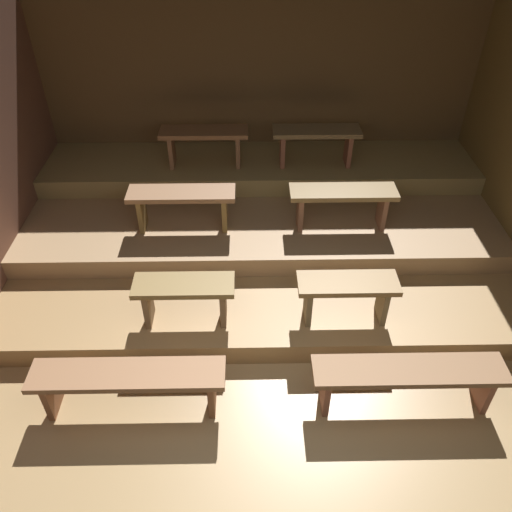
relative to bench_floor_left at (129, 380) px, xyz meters
name	(u,v)px	position (x,y,z in m)	size (l,w,h in m)	color
ground	(263,292)	(1.12, 1.44, -0.40)	(6.06, 5.09, 0.08)	#A58355
wall_back	(259,96)	(1.12, 3.61, 0.90)	(6.06, 0.06, 2.53)	brown
platform_lower	(262,249)	(1.12, 2.01, -0.25)	(5.26, 3.14, 0.22)	#A27C4C
platform_middle	(261,209)	(1.12, 2.49, -0.03)	(5.26, 2.19, 0.22)	#A68158
platform_upper	(260,168)	(1.12, 3.08, 0.19)	(5.26, 1.00, 0.22)	#A08A52
bench_floor_left	(129,380)	(0.00, 0.00, 0.00)	(1.55, 0.32, 0.45)	#936542
bench_floor_right	(408,376)	(2.25, 0.00, 0.00)	(1.55, 0.32, 0.45)	#89603E
bench_lower_left	(184,293)	(0.39, 0.80, 0.19)	(0.90, 0.32, 0.45)	olive
bench_lower_right	(347,291)	(1.86, 0.80, 0.19)	(0.90, 0.32, 0.45)	olive
bench_middle_left	(182,200)	(0.28, 1.98, 0.43)	(1.12, 0.32, 0.45)	#906441
bench_middle_right	(343,198)	(1.97, 1.98, 0.43)	(1.12, 0.32, 0.45)	olive
bench_upper_left	(204,139)	(0.46, 2.97, 0.65)	(1.03, 0.32, 0.45)	#91603B
bench_upper_right	(316,138)	(1.78, 2.97, 0.65)	(1.03, 0.32, 0.45)	olive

